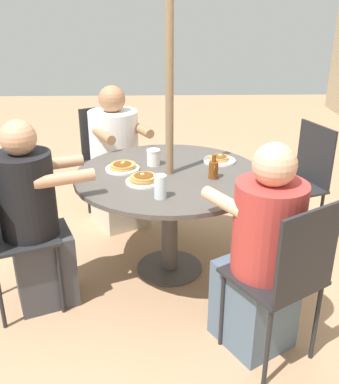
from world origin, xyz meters
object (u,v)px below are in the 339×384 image
(coffee_cup, at_px, (153,157))
(diner_west, at_px, (117,164))
(patio_table, at_px, (170,189))
(patio_chair_east, at_px, (286,274))
(drinking_glass_a, at_px, (160,187))
(patio_chair_south, at_px, (300,178))
(syrup_bottle, at_px, (213,169))
(pancake_plate_c, at_px, (123,167))
(pancake_plate_b, at_px, (144,179))
(patio_chair_north, at_px, (5,230))
(diner_east, at_px, (261,260))
(diner_north, at_px, (35,224))
(pancake_plate_a, at_px, (219,159))
(patio_chair_west, at_px, (108,155))

(coffee_cup, bearing_deg, diner_west, -152.88)
(patio_table, distance_m, patio_chair_east, 1.04)
(patio_chair_east, distance_m, drinking_glass_a, 0.82)
(patio_chair_south, height_order, diner_west, diner_west)
(syrup_bottle, distance_m, drinking_glass_a, 0.44)
(patio_table, xyz_separation_m, pancake_plate_c, (-0.07, -0.31, 0.13))
(syrup_bottle, bearing_deg, pancake_plate_b, -81.78)
(pancake_plate_c, bearing_deg, patio_table, 76.84)
(patio_chair_north, xyz_separation_m, syrup_bottle, (-0.31, 1.23, 0.24))
(diner_west, bearing_deg, coffee_cup, 88.64)
(patio_chair_south, relative_size, syrup_bottle, 6.04)
(diner_east, height_order, pancake_plate_c, diner_east)
(patio_table, xyz_separation_m, patio_chair_south, (-0.35, 0.97, -0.07))
(coffee_cup, bearing_deg, pancake_plate_c, -67.02)
(coffee_cup, bearing_deg, diner_north, -54.88)
(drinking_glass_a, bearing_deg, pancake_plate_c, -151.71)
(patio_chair_south, distance_m, syrup_bottle, 0.86)
(pancake_plate_a, bearing_deg, drinking_glass_a, -34.61)
(patio_table, bearing_deg, pancake_plate_b, -46.63)
(syrup_bottle, bearing_deg, patio_chair_north, -75.98)
(patio_chair_north, bearing_deg, patio_chair_south, 88.70)
(patio_chair_north, bearing_deg, syrup_bottle, 81.45)
(patio_chair_east, relative_size, pancake_plate_a, 4.16)
(patio_chair_west, bearing_deg, syrup_bottle, 98.89)
(drinking_glass_a, bearing_deg, diner_east, 55.01)
(patio_chair_east, relative_size, pancake_plate_c, 4.16)
(patio_chair_south, distance_m, pancake_plate_a, 0.67)
(pancake_plate_b, bearing_deg, pancake_plate_c, -147.58)
(diner_north, relative_size, pancake_plate_b, 5.23)
(diner_east, relative_size, syrup_bottle, 7.57)
(patio_chair_north, xyz_separation_m, pancake_plate_c, (-0.47, 0.65, 0.20))
(coffee_cup, relative_size, drinking_glass_a, 0.79)
(patio_chair_south, bearing_deg, drinking_glass_a, 105.41)
(diner_east, height_order, drinking_glass_a, diner_east)
(diner_north, relative_size, diner_east, 1.00)
(pancake_plate_a, relative_size, drinking_glass_a, 1.63)
(pancake_plate_c, distance_m, drinking_glass_a, 0.52)
(diner_west, relative_size, pancake_plate_c, 5.12)
(patio_chair_east, distance_m, syrup_bottle, 0.87)
(diner_north, distance_m, patio_chair_south, 1.90)
(diner_east, bearing_deg, patio_chair_east, -90.00)
(diner_east, distance_m, patio_chair_south, 1.21)
(patio_chair_east, distance_m, diner_west, 1.89)
(syrup_bottle, relative_size, drinking_glass_a, 1.12)
(patio_chair_north, height_order, patio_chair_west, same)
(pancake_plate_a, bearing_deg, diner_east, 6.14)
(patio_chair_north, xyz_separation_m, drinking_glass_a, (-0.02, 0.89, 0.25))
(coffee_cup, bearing_deg, syrup_bottle, 56.46)
(patio_chair_south, height_order, pancake_plate_c, patio_chair_south)
(patio_chair_west, bearing_deg, patio_chair_north, 42.05)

